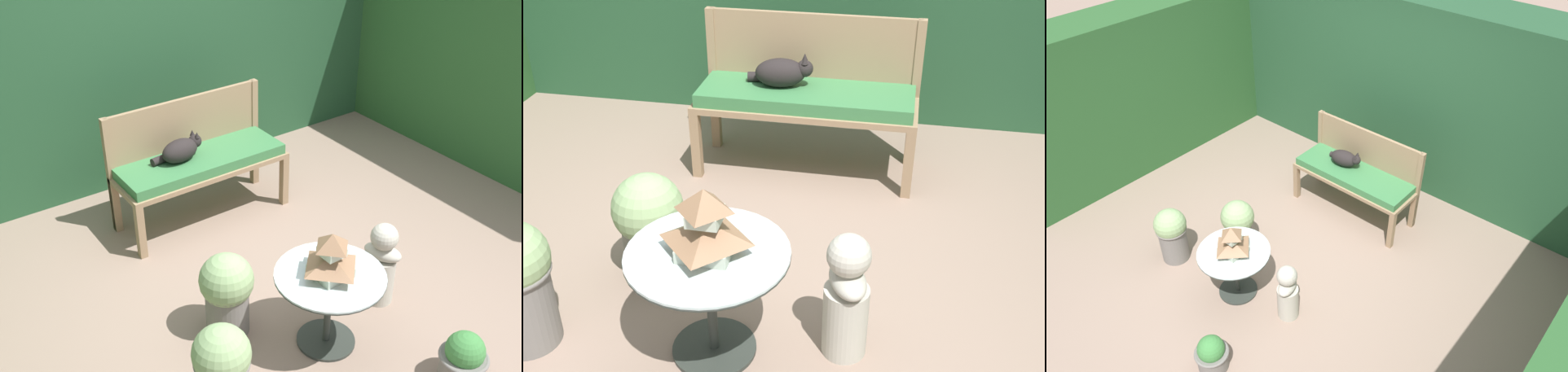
{
  "view_description": "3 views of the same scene",
  "coord_description": "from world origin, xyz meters",
  "views": [
    {
      "loc": [
        -2.31,
        -3.05,
        3.06
      ],
      "look_at": [
        0.15,
        0.43,
        0.53
      ],
      "focal_mm": 45.0,
      "sensor_mm": 36.0,
      "label": 1
    },
    {
      "loc": [
        0.6,
        -2.8,
        2.17
      ],
      "look_at": [
        0.02,
        0.08,
        0.42
      ],
      "focal_mm": 45.0,
      "sensor_mm": 36.0,
      "label": 2
    },
    {
      "loc": [
        2.6,
        -2.85,
        3.96
      ],
      "look_at": [
        -0.13,
        0.33,
        0.72
      ],
      "focal_mm": 35.0,
      "sensor_mm": 36.0,
      "label": 3
    }
  ],
  "objects": [
    {
      "name": "garden_bench",
      "position": [
        -0.02,
        1.03,
        0.49
      ],
      "size": [
        1.42,
        0.51,
        0.58
      ],
      "color": "#937556",
      "rests_on": "ground"
    },
    {
      "name": "patio_table",
      "position": [
        -0.14,
        -0.72,
        0.43
      ],
      "size": [
        0.7,
        0.7,
        0.55
      ],
      "color": "#2D332D",
      "rests_on": "ground"
    },
    {
      "name": "pagoda_birdhouse",
      "position": [
        -0.14,
        -0.72,
        0.68
      ],
      "size": [
        0.29,
        0.29,
        0.3
      ],
      "color": "#B2BCA8",
      "rests_on": "patio_table"
    },
    {
      "name": "potted_plant_path_edge",
      "position": [
        -0.6,
        -0.25,
        0.32
      ],
      "size": [
        0.36,
        0.36,
        0.59
      ],
      "color": "slate",
      "rests_on": "ground"
    },
    {
      "name": "garden_bust",
      "position": [
        0.44,
        -0.61,
        0.31
      ],
      "size": [
        0.24,
        0.3,
        0.63
      ],
      "rotation": [
        0.0,
        0.0,
        -1.21
      ],
      "color": "#B7B2A3",
      "rests_on": "ground"
    },
    {
      "name": "cat",
      "position": [
        -0.18,
        1.06,
        0.67
      ],
      "size": [
        0.44,
        0.23,
        0.21
      ],
      "rotation": [
        0.0,
        0.0,
        0.15
      ],
      "color": "black",
      "rests_on": "garden_bench"
    },
    {
      "name": "ground",
      "position": [
        0.0,
        0.0,
        0.0
      ],
      "size": [
        30.0,
        30.0,
        0.0
      ],
      "primitive_type": "plane",
      "color": "gray"
    },
    {
      "name": "bench_backrest",
      "position": [
        -0.02,
        1.26,
        0.72
      ],
      "size": [
        1.42,
        0.06,
        1.0
      ],
      "color": "#937556",
      "rests_on": "ground"
    }
  ]
}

